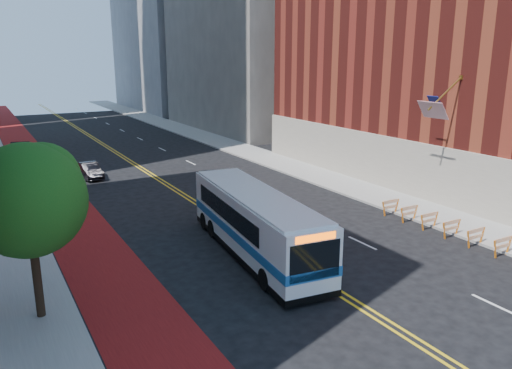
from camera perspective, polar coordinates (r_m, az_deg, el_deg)
The scene contains 13 objects.
ground at distance 20.70m, azimuth 13.10°, elevation -14.17°, with size 160.00×160.00×0.00m, color black.
sidewalk_right at distance 50.60m, azimuth 0.09°, elevation 3.44°, with size 4.00×140.00×0.15m, color gray.
bus_lane_paint at distance 44.41m, azimuth -23.03°, elevation 0.60°, with size 3.60×140.00×0.01m, color maroon.
center_line_inner at distance 45.91m, azimuth -13.22°, elevation 1.81°, with size 0.14×140.00×0.01m, color gold.
center_line_outer at distance 46.01m, azimuth -12.79°, elevation 1.86°, with size 0.14×140.00×0.01m, color gold.
lane_dashes at distance 54.87m, azimuth -10.68°, elevation 3.99°, with size 0.14×98.20×0.01m.
brick_building at distance 42.78m, azimuth 25.24°, elevation 14.75°, with size 18.73×36.00×22.00m.
construction_barriers at distance 29.21m, azimuth 22.60°, elevation -4.85°, with size 1.42×10.91×1.00m.
street_tree at distance 19.78m, azimuth -24.52°, elevation -1.15°, with size 4.20×4.20×6.70m.
transit_bus at distance 25.10m, azimuth -0.17°, elevation -4.32°, with size 3.88×12.05×3.25m.
car_a at distance 35.77m, azimuth -21.66°, elevation -1.13°, with size 1.85×4.61×1.57m, color black.
car_b at distance 43.27m, azimuth -18.46°, elevation 1.54°, with size 1.36×3.90×1.29m, color black.
car_c at distance 53.30m, azimuth -25.67°, elevation 3.29°, with size 2.06×5.06×1.47m, color black.
Camera 1 is at (-12.71, -13.07, 9.81)m, focal length 35.00 mm.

